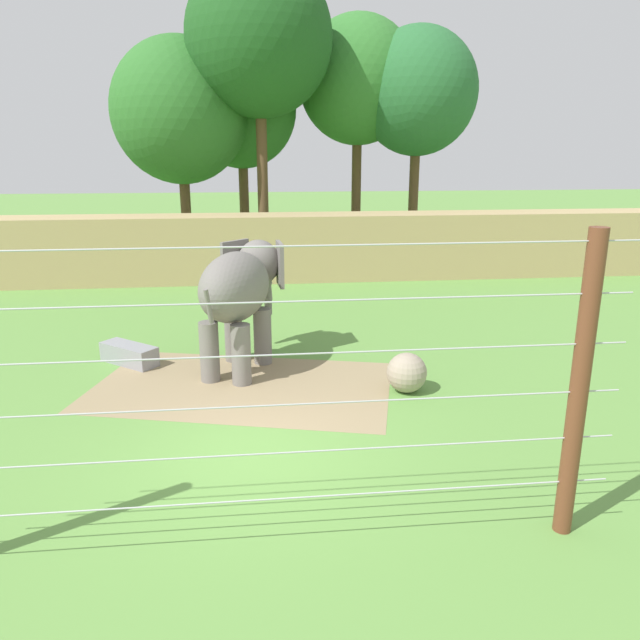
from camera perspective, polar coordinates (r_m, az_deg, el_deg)
The scene contains 12 objects.
ground_plane at distance 9.81m, azimuth -5.88°, elevation -12.44°, with size 120.00×120.00×0.00m, color #609342.
dirt_patch at distance 12.40m, azimuth -7.39°, elevation -6.22°, with size 5.94×3.55×0.01m, color #937F5B.
embankment_wall at distance 22.16m, azimuth -6.34°, elevation 6.82°, with size 36.00×1.80×2.36m, color tan.
elephant at distance 12.95m, azimuth -7.58°, elevation 2.88°, with size 2.15×3.40×2.65m.
enrichment_ball at distance 12.02m, azimuth 8.21°, elevation -4.95°, with size 0.79×0.79×0.79m, color gray.
cable_fence at distance 6.80m, azimuth -6.12°, elevation -7.77°, with size 8.60×0.22×3.82m.
feed_trough at distance 14.14m, azimuth -17.60°, elevation -3.10°, with size 1.40×1.27×0.44m.
tree_far_left at distance 27.11m, azimuth -13.10°, elevation 18.64°, with size 5.65×5.65×9.10m.
tree_left_of_centre at distance 28.66m, azimuth 9.23°, elevation 20.49°, with size 5.24×5.24×9.81m.
tree_behind_wall at distance 29.05m, azimuth 3.61°, elevation 21.62°, with size 5.33×5.33×10.39m.
tree_right_of_centre at distance 28.99m, azimuth -7.47°, elevation 19.13°, with size 4.98×4.98×8.98m.
tree_far_right at distance 26.09m, azimuth -5.79°, elevation 24.96°, with size 5.77×5.77×11.85m.
Camera 1 is at (0.04, -8.64, 4.64)m, focal length 33.82 mm.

